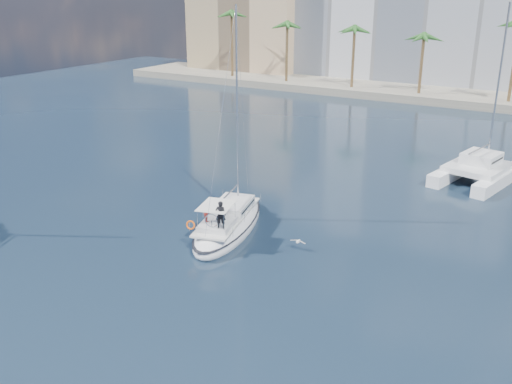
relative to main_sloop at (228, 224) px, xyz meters
The scene contains 9 objects.
ground 3.91m from the main_sloop, 30.02° to the right, with size 160.00×160.00×0.00m, color black.
quay 59.16m from the main_sloop, 86.75° to the left, with size 120.00×14.00×1.20m, color gray.
building_modern 72.85m from the main_sloop, 96.94° to the left, with size 42.00×16.00×28.00m, color silver.
building_tan_left 78.11m from the main_sloop, 119.95° to the left, with size 22.00×14.00×22.00m, color tan.
palm_left 63.77m from the main_sloop, 119.10° to the left, with size 3.60×3.60×12.30m.
palm_centre 56.02m from the main_sloop, 86.51° to the left, with size 3.60×3.60×12.30m.
main_sloop is the anchor object (origin of this frame).
catamaran 24.60m from the main_sloop, 58.24° to the left, with size 7.05×11.05×15.15m.
seagull 5.72m from the main_sloop, ahead, with size 1.10×0.47×0.20m.
Camera 1 is at (17.46, -28.89, 16.37)m, focal length 40.00 mm.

